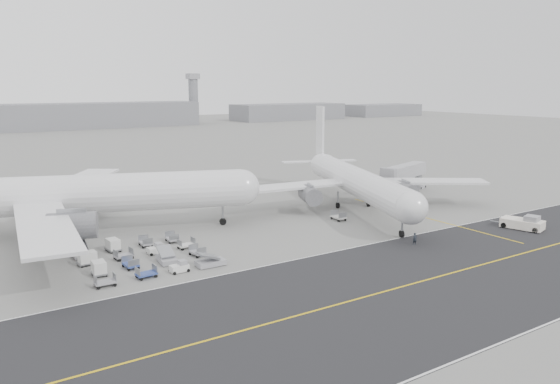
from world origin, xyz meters
TOP-DOWN VIEW (x-y plane):
  - ground at (0.00, 0.00)m, footprint 700.00×700.00m
  - taxiway at (5.02, -17.98)m, footprint 220.00×59.00m
  - horizon_buildings at (30.00, 260.00)m, footprint 520.00×28.00m
  - control_tower at (100.00, 265.00)m, footprint 7.00×7.00m
  - airliner_a at (-28.78, 29.81)m, footprint 63.48×62.34m
  - airliner_b at (24.30, 18.79)m, footprint 52.58×53.52m
  - pushback_tug at (37.85, -9.69)m, footprint 4.93×8.96m
  - jet_bridge at (44.07, 24.37)m, footprint 17.60×8.59m
  - gse_cluster at (-22.49, 8.98)m, footprint 22.02×21.23m
  - stray_dolly at (15.25, 12.44)m, footprint 1.95×2.96m
  - ground_crew_a at (15.14, -6.30)m, footprint 0.82×0.68m

SIDE VIEW (x-z plane):
  - ground at x=0.00m, z-range 0.00..0.00m
  - horizon_buildings at x=30.00m, z-range -14.00..14.00m
  - gse_cluster at x=-22.49m, z-range -0.99..0.99m
  - stray_dolly at x=15.25m, z-range -0.87..0.87m
  - taxiway at x=5.02m, z-range -0.01..0.03m
  - ground_crew_a at x=15.14m, z-range 0.00..1.93m
  - pushback_tug at x=37.85m, z-range -0.23..2.30m
  - jet_bridge at x=44.07m, z-range 1.31..7.94m
  - airliner_b at x=24.30m, z-range -4.09..15.22m
  - airliner_a at x=-28.78m, z-range -4.86..18.01m
  - control_tower at x=100.00m, z-range 0.63..31.88m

